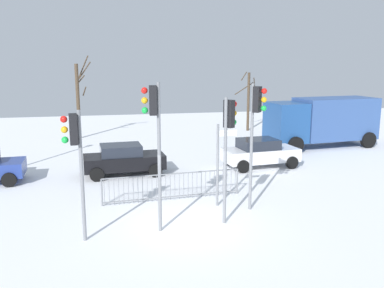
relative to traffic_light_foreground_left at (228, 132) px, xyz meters
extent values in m
plane|color=white|center=(-1.43, 0.04, -3.11)|extent=(60.00, 60.00, 0.00)
cylinder|color=slate|center=(-0.12, -0.08, -0.99)|extent=(0.11, 0.11, 4.24)
cube|color=black|center=(0.01, 0.01, 0.58)|extent=(0.36, 0.39, 0.90)
sphere|color=red|center=(0.22, 0.15, 0.88)|extent=(0.20, 0.20, 0.20)
sphere|color=orange|center=(0.22, 0.15, 0.58)|extent=(0.20, 0.20, 0.20)
sphere|color=green|center=(0.22, 0.15, 0.28)|extent=(0.20, 0.20, 0.20)
cylinder|color=slate|center=(1.18, 1.00, -0.81)|extent=(0.11, 0.11, 4.61)
cube|color=black|center=(1.30, 0.89, 0.95)|extent=(0.38, 0.38, 0.90)
sphere|color=red|center=(1.48, 0.72, 1.25)|extent=(0.20, 0.20, 0.20)
sphere|color=orange|center=(1.48, 0.72, 0.95)|extent=(0.20, 0.20, 0.20)
sphere|color=green|center=(1.48, 0.72, 0.65)|extent=(0.20, 0.20, 0.20)
cylinder|color=slate|center=(-2.32, -0.28, -0.74)|extent=(0.11, 0.11, 4.75)
cube|color=black|center=(-2.48, -0.27, 1.09)|extent=(0.24, 0.33, 0.90)
sphere|color=red|center=(-2.73, -0.26, 1.39)|extent=(0.20, 0.20, 0.20)
sphere|color=orange|center=(-2.73, -0.26, 1.09)|extent=(0.20, 0.20, 0.20)
sphere|color=green|center=(-2.73, -0.26, 0.79)|extent=(0.20, 0.20, 0.20)
cylinder|color=slate|center=(-4.67, -0.54, -1.12)|extent=(0.11, 0.11, 3.99)
cube|color=black|center=(-4.83, -0.56, 0.33)|extent=(0.25, 0.34, 0.90)
sphere|color=red|center=(-5.08, -0.59, 0.63)|extent=(0.20, 0.20, 0.20)
sphere|color=orange|center=(-5.08, -0.59, 0.33)|extent=(0.20, 0.20, 0.20)
sphere|color=green|center=(-5.08, -0.59, 0.03)|extent=(0.20, 0.20, 0.20)
cylinder|color=slate|center=(0.10, 1.62, -1.55)|extent=(0.09, 0.09, 3.12)
cube|color=white|center=(0.49, 1.67, -0.34)|extent=(0.70, 0.11, 0.22)
cube|color=slate|center=(-1.43, 2.66, -2.06)|extent=(5.45, 0.42, 0.04)
cube|color=slate|center=(-1.43, 2.66, -2.99)|extent=(5.45, 0.42, 0.04)
cylinder|color=slate|center=(-4.06, 2.47, -2.59)|extent=(0.02, 0.02, 1.05)
cylinder|color=slate|center=(-3.88, 2.49, -2.59)|extent=(0.02, 0.02, 1.05)
cylinder|color=slate|center=(-3.70, 2.50, -2.59)|extent=(0.02, 0.02, 1.05)
cylinder|color=slate|center=(-3.52, 2.51, -2.59)|extent=(0.02, 0.02, 1.05)
cylinder|color=slate|center=(-3.34, 2.52, -2.59)|extent=(0.02, 0.02, 1.05)
cylinder|color=slate|center=(-3.16, 2.54, -2.59)|extent=(0.02, 0.02, 1.05)
cylinder|color=slate|center=(-2.98, 2.55, -2.59)|extent=(0.02, 0.02, 1.05)
cylinder|color=slate|center=(-2.79, 2.56, -2.59)|extent=(0.02, 0.02, 1.05)
cylinder|color=slate|center=(-2.61, 2.58, -2.59)|extent=(0.02, 0.02, 1.05)
cylinder|color=slate|center=(-2.43, 2.59, -2.59)|extent=(0.02, 0.02, 1.05)
cylinder|color=slate|center=(-2.25, 2.60, -2.59)|extent=(0.02, 0.02, 1.05)
cylinder|color=slate|center=(-2.07, 2.61, -2.59)|extent=(0.02, 0.02, 1.05)
cylinder|color=slate|center=(-1.89, 2.63, -2.59)|extent=(0.02, 0.02, 1.05)
cylinder|color=slate|center=(-1.71, 2.64, -2.59)|extent=(0.02, 0.02, 1.05)
cylinder|color=slate|center=(-1.52, 2.65, -2.59)|extent=(0.02, 0.02, 1.05)
cylinder|color=slate|center=(-1.34, 2.67, -2.59)|extent=(0.02, 0.02, 1.05)
cylinder|color=slate|center=(-1.16, 2.68, -2.59)|extent=(0.02, 0.02, 1.05)
cylinder|color=slate|center=(-0.98, 2.69, -2.59)|extent=(0.02, 0.02, 1.05)
cylinder|color=slate|center=(-0.80, 2.70, -2.59)|extent=(0.02, 0.02, 1.05)
cylinder|color=slate|center=(-0.62, 2.72, -2.59)|extent=(0.02, 0.02, 1.05)
cylinder|color=slate|center=(-0.44, 2.73, -2.59)|extent=(0.02, 0.02, 1.05)
cylinder|color=slate|center=(-0.25, 2.74, -2.59)|extent=(0.02, 0.02, 1.05)
cylinder|color=slate|center=(-0.07, 2.75, -2.59)|extent=(0.02, 0.02, 1.05)
cylinder|color=slate|center=(0.11, 2.77, -2.59)|extent=(0.02, 0.02, 1.05)
cylinder|color=slate|center=(0.29, 2.78, -2.59)|extent=(0.02, 0.02, 1.05)
cylinder|color=slate|center=(0.47, 2.79, -2.59)|extent=(0.02, 0.02, 1.05)
cylinder|color=slate|center=(0.65, 2.81, -2.59)|extent=(0.02, 0.02, 1.05)
cylinder|color=slate|center=(0.83, 2.82, -2.59)|extent=(0.02, 0.02, 1.05)
cylinder|color=slate|center=(1.02, 2.83, -2.59)|extent=(0.02, 0.02, 1.05)
cylinder|color=slate|center=(1.20, 2.84, -2.59)|extent=(0.02, 0.02, 1.05)
cylinder|color=slate|center=(-4.16, 2.47, -2.59)|extent=(0.06, 0.06, 1.05)
cylinder|color=slate|center=(1.29, 2.85, -2.59)|extent=(0.06, 0.06, 1.05)
cylinder|color=black|center=(-8.19, 7.51, -2.79)|extent=(0.65, 0.25, 0.64)
cylinder|color=black|center=(-8.11, 5.82, -2.79)|extent=(0.65, 0.25, 0.64)
cube|color=silver|center=(3.86, 6.89, -2.47)|extent=(3.94, 2.04, 0.65)
cube|color=#1E232D|center=(3.71, 6.88, -1.92)|extent=(2.03, 1.67, 0.55)
cylinder|color=black|center=(5.12, 7.86, -2.79)|extent=(0.66, 0.28, 0.64)
cylinder|color=black|center=(5.28, 6.17, -2.79)|extent=(0.66, 0.28, 0.64)
cylinder|color=black|center=(2.44, 7.62, -2.79)|extent=(0.66, 0.28, 0.64)
cylinder|color=black|center=(2.59, 5.92, -2.79)|extent=(0.66, 0.28, 0.64)
cube|color=black|center=(-3.10, 6.82, -2.47)|extent=(3.90, 1.93, 0.65)
cube|color=#1E232D|center=(-3.24, 6.81, -1.92)|extent=(1.99, 1.61, 0.55)
cylinder|color=black|center=(-1.80, 7.75, -2.79)|extent=(0.65, 0.26, 0.64)
cylinder|color=black|center=(-1.70, 6.05, -2.79)|extent=(0.65, 0.26, 0.64)
cylinder|color=black|center=(-4.49, 7.58, -2.79)|extent=(0.65, 0.26, 0.64)
cylinder|color=black|center=(-4.39, 5.89, -2.79)|extent=(0.65, 0.26, 0.64)
cube|color=#33518C|center=(10.48, 11.07, -1.31)|extent=(5.22, 2.91, 2.60)
cube|color=navy|center=(6.95, 10.70, -1.41)|extent=(2.23, 2.50, 2.40)
cylinder|color=black|center=(7.07, 9.51, -2.61)|extent=(1.03, 0.40, 1.00)
cylinder|color=black|center=(6.82, 11.89, -2.61)|extent=(1.03, 0.40, 1.00)
cylinder|color=black|center=(12.29, 10.05, -2.61)|extent=(1.03, 0.40, 1.00)
cylinder|color=black|center=(12.04, 12.44, -2.61)|extent=(1.03, 0.40, 1.00)
cylinder|color=#473828|center=(7.10, 17.99, -0.85)|extent=(0.21, 0.21, 4.52)
cylinder|color=#473828|center=(6.80, 18.30, 1.14)|extent=(0.70, 0.67, 0.68)
cylinder|color=#473828|center=(7.00, 18.78, 0.15)|extent=(1.62, 0.28, 0.98)
cylinder|color=#473828|center=(7.50, 17.76, 0.39)|extent=(0.56, 0.89, 1.33)
cylinder|color=#473828|center=(-5.71, 17.33, -0.50)|extent=(0.25, 0.25, 5.21)
cylinder|color=#473828|center=(-5.22, 17.80, 1.57)|extent=(1.04, 1.08, 1.33)
cylinder|color=#473828|center=(-5.52, 17.64, 0.93)|extent=(0.72, 0.49, 0.79)
cylinder|color=#473828|center=(-5.25, 17.45, 0.19)|extent=(0.34, 1.00, 0.72)
cylinder|color=#473828|center=(-5.25, 17.68, 1.89)|extent=(0.81, 1.04, 1.53)
camera|label=1|loc=(-3.94, -12.85, 2.25)|focal=38.94mm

